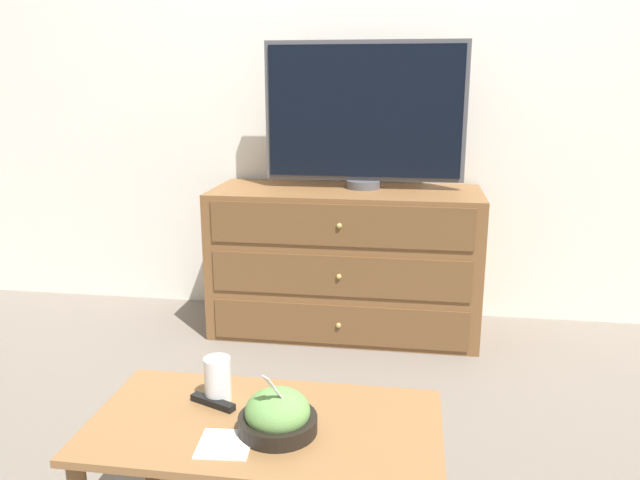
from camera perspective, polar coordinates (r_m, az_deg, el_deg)
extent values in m
plane|color=#70665B|center=(3.41, 3.83, -6.32)|extent=(12.00, 12.00, 0.00)
cube|color=white|center=(3.22, 4.27, 16.03)|extent=(12.00, 0.05, 2.60)
cube|color=brown|center=(3.05, 2.32, -1.91)|extent=(1.27, 0.50, 0.70)
cube|color=brown|center=(2.89, 1.71, -7.77)|extent=(1.17, 0.01, 0.19)
sphere|color=tan|center=(2.88, 1.70, -7.81)|extent=(0.02, 0.02, 0.02)
cube|color=brown|center=(2.81, 1.75, -3.34)|extent=(1.17, 0.01, 0.19)
sphere|color=tan|center=(2.80, 1.74, -3.37)|extent=(0.02, 0.02, 0.02)
cube|color=brown|center=(2.74, 1.79, 1.33)|extent=(1.17, 0.01, 0.19)
sphere|color=tan|center=(2.74, 1.77, 1.30)|extent=(0.02, 0.02, 0.02)
cylinder|color=#515156|center=(3.01, 3.98, 5.11)|extent=(0.16, 0.16, 0.04)
cube|color=#515156|center=(2.98, 4.11, 11.61)|extent=(0.94, 0.04, 0.64)
cube|color=black|center=(2.96, 4.07, 11.60)|extent=(0.90, 0.01, 0.60)
cube|color=olive|center=(1.63, -5.09, -16.55)|extent=(0.88, 0.46, 0.02)
cylinder|color=brown|center=(2.00, -15.34, -17.01)|extent=(0.04, 0.04, 0.36)
cylinder|color=brown|center=(1.86, 9.44, -19.34)|extent=(0.04, 0.04, 0.36)
cylinder|color=black|center=(1.58, -3.88, -16.41)|extent=(0.19, 0.19, 0.04)
ellipsoid|color=#66994C|center=(1.56, -3.90, -15.35)|extent=(0.16, 0.16, 0.11)
cube|color=silver|center=(1.52, -3.35, -14.45)|extent=(0.06, 0.08, 0.13)
cube|color=silver|center=(1.47, -4.71, -12.77)|extent=(0.03, 0.03, 0.03)
cylinder|color=#9E6638|center=(1.72, -9.31, -13.11)|extent=(0.06, 0.06, 0.07)
cylinder|color=white|center=(1.71, -9.34, -12.44)|extent=(0.07, 0.07, 0.12)
cube|color=white|center=(1.55, -8.69, -17.97)|extent=(0.13, 0.13, 0.00)
cube|color=black|center=(1.71, -9.77, -14.41)|extent=(0.13, 0.07, 0.02)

